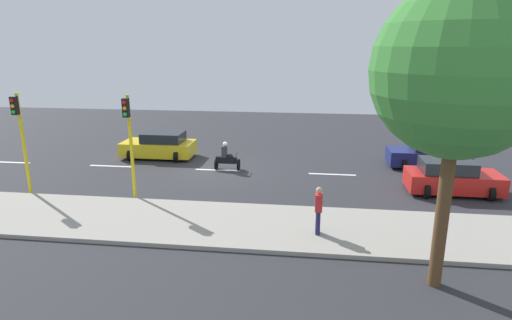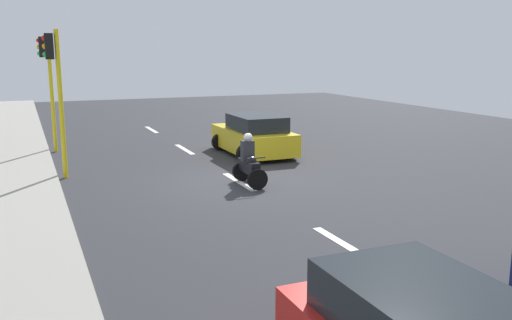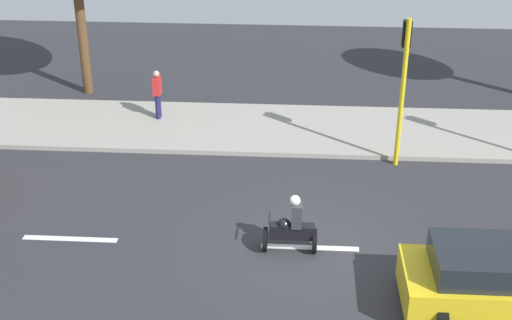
# 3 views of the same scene
# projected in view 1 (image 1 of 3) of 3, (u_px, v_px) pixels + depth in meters

# --- Properties ---
(ground_plane) EXTENTS (40.00, 60.00, 0.10)m
(ground_plane) POSITION_uv_depth(u_px,v_px,m) (218.00, 171.00, 22.69)
(ground_plane) COLOR #2D2D33
(sidewalk) EXTENTS (4.00, 60.00, 0.15)m
(sidewalk) POSITION_uv_depth(u_px,v_px,m) (178.00, 221.00, 15.96)
(sidewalk) COLOR #9E998E
(sidewalk) RESTS_ON ground
(lane_stripe_far_north) EXTENTS (0.20, 2.40, 0.01)m
(lane_stripe_far_north) POSITION_uv_depth(u_px,v_px,m) (10.00, 162.00, 24.15)
(lane_stripe_far_north) COLOR white
(lane_stripe_far_north) RESTS_ON ground
(lane_stripe_north) EXTENTS (0.20, 2.40, 0.01)m
(lane_stripe_north) POSITION_uv_depth(u_px,v_px,m) (111.00, 166.00, 23.41)
(lane_stripe_north) COLOR white
(lane_stripe_north) RESTS_ON ground
(lane_stripe_mid) EXTENTS (0.20, 2.40, 0.01)m
(lane_stripe_mid) POSITION_uv_depth(u_px,v_px,m) (218.00, 170.00, 22.67)
(lane_stripe_mid) COLOR white
(lane_stripe_mid) RESTS_ON ground
(lane_stripe_south) EXTENTS (0.20, 2.40, 0.01)m
(lane_stripe_south) POSITION_uv_depth(u_px,v_px,m) (332.00, 174.00, 21.93)
(lane_stripe_south) COLOR white
(lane_stripe_south) RESTS_ON ground
(lane_stripe_far_south) EXTENTS (0.20, 2.40, 0.01)m
(lane_stripe_far_south) POSITION_uv_depth(u_px,v_px,m) (454.00, 179.00, 21.19)
(lane_stripe_far_south) COLOR white
(lane_stripe_far_south) RESTS_ON ground
(car_yellow_cab) EXTENTS (2.37, 4.14, 1.52)m
(car_yellow_cab) POSITION_uv_depth(u_px,v_px,m) (160.00, 146.00, 25.02)
(car_yellow_cab) COLOR yellow
(car_yellow_cab) RESTS_ON ground
(car_dark_blue) EXTENTS (2.24, 4.13, 1.52)m
(car_dark_blue) POSITION_uv_depth(u_px,v_px,m) (429.00, 154.00, 23.06)
(car_dark_blue) COLOR navy
(car_dark_blue) RESTS_ON ground
(car_red) EXTENTS (2.28, 3.99, 1.52)m
(car_red) POSITION_uv_depth(u_px,v_px,m) (452.00, 178.00, 19.07)
(car_red) COLOR red
(car_red) RESTS_ON ground
(motorcycle) EXTENTS (0.60, 1.30, 1.53)m
(motorcycle) POSITION_uv_depth(u_px,v_px,m) (227.00, 158.00, 22.59)
(motorcycle) COLOR black
(motorcycle) RESTS_ON ground
(pedestrian_near_signal) EXTENTS (0.40, 0.24, 1.69)m
(pedestrian_near_signal) POSITION_uv_depth(u_px,v_px,m) (318.00, 209.00, 14.54)
(pedestrian_near_signal) COLOR #1E1E4C
(pedestrian_near_signal) RESTS_ON sidewalk
(traffic_light_corner) EXTENTS (0.49, 0.24, 4.50)m
(traffic_light_corner) POSITION_uv_depth(u_px,v_px,m) (129.00, 133.00, 17.59)
(traffic_light_corner) COLOR yellow
(traffic_light_corner) RESTS_ON ground
(traffic_light_midblock) EXTENTS (0.49, 0.24, 4.50)m
(traffic_light_midblock) POSITION_uv_depth(u_px,v_px,m) (20.00, 130.00, 18.19)
(traffic_light_midblock) COLOR yellow
(traffic_light_midblock) RESTS_ON ground
(street_tree_north) EXTENTS (4.38, 4.38, 8.06)m
(street_tree_north) POSITION_uv_depth(u_px,v_px,m) (460.00, 71.00, 10.39)
(street_tree_north) COLOR brown
(street_tree_north) RESTS_ON ground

